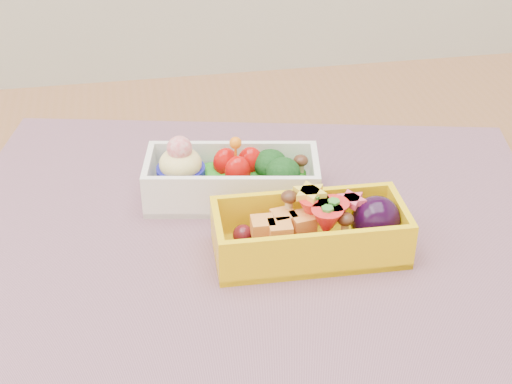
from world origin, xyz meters
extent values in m
cube|color=brown|center=(0.00, 0.00, 0.73)|extent=(1.20, 0.80, 0.04)
cube|color=#845B69|center=(-0.04, 0.03, 0.75)|extent=(0.65, 0.55, 0.00)
cube|color=white|center=(-0.04, 0.08, 0.78)|extent=(0.18, 0.10, 0.04)
ellipsoid|color=green|center=(-0.04, 0.08, 0.77)|extent=(0.17, 0.09, 0.02)
cylinder|color=#131491|center=(-0.09, 0.09, 0.78)|extent=(0.05, 0.05, 0.03)
sphere|color=red|center=(-0.09, 0.09, 0.81)|extent=(0.02, 0.02, 0.02)
ellipsoid|color=#B90A07|center=(-0.05, 0.09, 0.79)|extent=(0.03, 0.02, 0.03)
ellipsoid|color=#B90A07|center=(-0.04, 0.07, 0.79)|extent=(0.03, 0.02, 0.03)
ellipsoid|color=#B90A07|center=(-0.03, 0.09, 0.79)|extent=(0.03, 0.02, 0.03)
sphere|color=orange|center=(-0.04, 0.08, 0.81)|extent=(0.01, 0.01, 0.01)
ellipsoid|color=black|center=(-0.01, 0.08, 0.79)|extent=(0.03, 0.03, 0.03)
ellipsoid|color=black|center=(0.00, 0.06, 0.79)|extent=(0.03, 0.03, 0.03)
ellipsoid|color=#3F2111|center=(0.02, 0.08, 0.79)|extent=(0.01, 0.01, 0.01)
cube|color=yellow|center=(0.01, -0.02, 0.78)|extent=(0.17, 0.08, 0.04)
ellipsoid|color=#520F16|center=(-0.03, -0.02, 0.77)|extent=(0.09, 0.05, 0.02)
cube|color=orange|center=(-0.02, -0.01, 0.78)|extent=(0.04, 0.04, 0.02)
cone|color=red|center=(0.01, -0.01, 0.79)|extent=(0.03, 0.03, 0.03)
cone|color=red|center=(0.03, -0.02, 0.79)|extent=(0.03, 0.03, 0.03)
cone|color=red|center=(0.02, -0.03, 0.79)|extent=(0.03, 0.03, 0.03)
cylinder|color=yellow|center=(0.01, 0.00, 0.81)|extent=(0.03, 0.03, 0.01)
cylinder|color=#E53F5B|center=(0.05, -0.01, 0.80)|extent=(0.03, 0.03, 0.01)
ellipsoid|color=#3F2111|center=(-0.01, 0.00, 0.79)|extent=(0.01, 0.01, 0.01)
ellipsoid|color=#3F2111|center=(0.04, -0.03, 0.79)|extent=(0.01, 0.01, 0.01)
ellipsoid|color=black|center=(0.07, -0.02, 0.78)|extent=(0.05, 0.04, 0.05)
camera|label=1|loc=(-0.13, -0.53, 1.15)|focal=51.73mm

